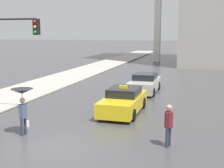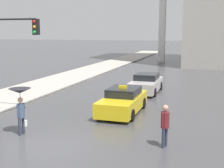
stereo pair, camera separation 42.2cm
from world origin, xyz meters
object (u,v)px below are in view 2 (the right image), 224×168
taxi (123,101)px  traffic_light (11,45)px  sedan_red (146,84)px  pedestrian_man (165,122)px  pedestrian_with_umbrella (20,99)px

taxi → traffic_light: size_ratio=0.84×
sedan_red → pedestrian_man: pedestrian_man is taller
pedestrian_with_umbrella → pedestrian_man: pedestrian_with_umbrella is taller
taxi → sedan_red: taxi is taller
pedestrian_man → traffic_light: 9.31m
sedan_red → pedestrian_man: size_ratio=2.65×
taxi → pedestrian_man: pedestrian_man is taller
taxi → pedestrian_with_umbrella: size_ratio=2.21×
pedestrian_with_umbrella → pedestrian_man: size_ratio=1.22×
taxi → pedestrian_man: 5.41m
pedestrian_man → traffic_light: bearing=-86.5°
taxi → sedan_red: (0.04, 6.21, -0.01)m
pedestrian_with_umbrella → traffic_light: traffic_light is taller
sedan_red → pedestrian_with_umbrella: pedestrian_with_umbrella is taller
taxi → pedestrian_man: size_ratio=2.69×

